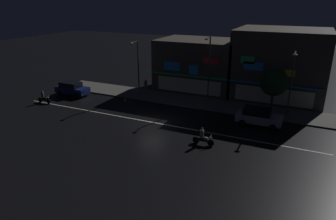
{
  "coord_description": "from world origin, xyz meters",
  "views": [
    {
      "loc": [
        13.22,
        -24.71,
        11.58
      ],
      "look_at": [
        0.92,
        1.78,
        0.86
      ],
      "focal_mm": 32.48,
      "sensor_mm": 36.0,
      "label": 1
    }
  ],
  "objects_px": {
    "parked_car_near_kerb": "(72,88)",
    "parked_car_trailing": "(259,116)",
    "motorcycle_lead": "(44,98)",
    "streetlamp_west": "(137,64)",
    "streetlamp_mid": "(209,64)",
    "streetlamp_east": "(292,78)",
    "motorcycle_following": "(203,138)",
    "traffic_cone": "(125,99)",
    "pedestrian_on_sidewalk": "(146,87)"
  },
  "relations": [
    {
      "from": "streetlamp_mid",
      "to": "pedestrian_on_sidewalk",
      "type": "xyz_separation_m",
      "value": [
        -8.07,
        -0.33,
        -3.57
      ]
    },
    {
      "from": "traffic_cone",
      "to": "parked_car_trailing",
      "type": "bearing_deg",
      "value": -3.0
    },
    {
      "from": "parked_car_near_kerb",
      "to": "motorcycle_following",
      "type": "relative_size",
      "value": 2.26
    },
    {
      "from": "streetlamp_east",
      "to": "pedestrian_on_sidewalk",
      "type": "relative_size",
      "value": 3.57
    },
    {
      "from": "parked_car_trailing",
      "to": "traffic_cone",
      "type": "height_order",
      "value": "parked_car_trailing"
    },
    {
      "from": "streetlamp_east",
      "to": "parked_car_trailing",
      "type": "distance_m",
      "value": 5.35
    },
    {
      "from": "streetlamp_east",
      "to": "motorcycle_following",
      "type": "height_order",
      "value": "streetlamp_east"
    },
    {
      "from": "streetlamp_west",
      "to": "traffic_cone",
      "type": "xyz_separation_m",
      "value": [
        -0.58,
        -2.11,
        -3.9
      ]
    },
    {
      "from": "streetlamp_mid",
      "to": "pedestrian_on_sidewalk",
      "type": "bearing_deg",
      "value": -177.68
    },
    {
      "from": "parked_car_near_kerb",
      "to": "motorcycle_lead",
      "type": "relative_size",
      "value": 2.26
    },
    {
      "from": "streetlamp_mid",
      "to": "pedestrian_on_sidewalk",
      "type": "relative_size",
      "value": 4.05
    },
    {
      "from": "streetlamp_west",
      "to": "streetlamp_east",
      "type": "xyz_separation_m",
      "value": [
        17.52,
        0.61,
        -0.08
      ]
    },
    {
      "from": "parked_car_near_kerb",
      "to": "parked_car_trailing",
      "type": "distance_m",
      "value": 23.19
    },
    {
      "from": "parked_car_near_kerb",
      "to": "parked_car_trailing",
      "type": "relative_size",
      "value": 1.0
    },
    {
      "from": "parked_car_trailing",
      "to": "motorcycle_following",
      "type": "height_order",
      "value": "parked_car_trailing"
    },
    {
      "from": "streetlamp_mid",
      "to": "traffic_cone",
      "type": "height_order",
      "value": "streetlamp_mid"
    },
    {
      "from": "pedestrian_on_sidewalk",
      "to": "parked_car_trailing",
      "type": "bearing_deg",
      "value": -90.95
    },
    {
      "from": "pedestrian_on_sidewalk",
      "to": "motorcycle_lead",
      "type": "relative_size",
      "value": 0.98
    },
    {
      "from": "streetlamp_west",
      "to": "parked_car_near_kerb",
      "type": "bearing_deg",
      "value": -160.21
    },
    {
      "from": "motorcycle_lead",
      "to": "streetlamp_west",
      "type": "bearing_deg",
      "value": -146.1
    },
    {
      "from": "pedestrian_on_sidewalk",
      "to": "traffic_cone",
      "type": "relative_size",
      "value": 3.39
    },
    {
      "from": "streetlamp_east",
      "to": "traffic_cone",
      "type": "bearing_deg",
      "value": -171.44
    },
    {
      "from": "motorcycle_lead",
      "to": "traffic_cone",
      "type": "xyz_separation_m",
      "value": [
        8.29,
        4.69,
        -0.36
      ]
    },
    {
      "from": "streetlamp_east",
      "to": "parked_car_near_kerb",
      "type": "relative_size",
      "value": 1.55
    },
    {
      "from": "streetlamp_west",
      "to": "streetlamp_mid",
      "type": "bearing_deg",
      "value": 9.93
    },
    {
      "from": "pedestrian_on_sidewalk",
      "to": "motorcycle_lead",
      "type": "xyz_separation_m",
      "value": [
        -9.32,
        -7.97,
        -0.37
      ]
    },
    {
      "from": "streetlamp_west",
      "to": "motorcycle_lead",
      "type": "xyz_separation_m",
      "value": [
        -8.88,
        -6.8,
        -3.54
      ]
    },
    {
      "from": "streetlamp_mid",
      "to": "traffic_cone",
      "type": "xyz_separation_m",
      "value": [
        -9.1,
        -3.61,
        -4.29
      ]
    },
    {
      "from": "parked_car_trailing",
      "to": "traffic_cone",
      "type": "distance_m",
      "value": 15.77
    },
    {
      "from": "streetlamp_west",
      "to": "traffic_cone",
      "type": "height_order",
      "value": "streetlamp_west"
    },
    {
      "from": "streetlamp_mid",
      "to": "motorcycle_following",
      "type": "xyz_separation_m",
      "value": [
        3.13,
        -10.78,
        -3.94
      ]
    },
    {
      "from": "streetlamp_east",
      "to": "pedestrian_on_sidewalk",
      "type": "xyz_separation_m",
      "value": [
        -17.07,
        0.55,
        -3.1
      ]
    },
    {
      "from": "streetlamp_mid",
      "to": "streetlamp_east",
      "type": "xyz_separation_m",
      "value": [
        9.0,
        -0.88,
        -0.47
      ]
    },
    {
      "from": "streetlamp_west",
      "to": "pedestrian_on_sidewalk",
      "type": "xyz_separation_m",
      "value": [
        0.45,
        1.16,
        -3.17
      ]
    },
    {
      "from": "streetlamp_east",
      "to": "motorcycle_lead",
      "type": "distance_m",
      "value": 27.63
    },
    {
      "from": "streetlamp_east",
      "to": "traffic_cone",
      "type": "distance_m",
      "value": 18.7
    },
    {
      "from": "motorcycle_following",
      "to": "streetlamp_west",
      "type": "bearing_deg",
      "value": -38.09
    },
    {
      "from": "streetlamp_west",
      "to": "motorcycle_lead",
      "type": "bearing_deg",
      "value": -142.53
    },
    {
      "from": "pedestrian_on_sidewalk",
      "to": "motorcycle_following",
      "type": "xyz_separation_m",
      "value": [
        11.2,
        -10.45,
        -0.37
      ]
    },
    {
      "from": "streetlamp_west",
      "to": "parked_car_trailing",
      "type": "bearing_deg",
      "value": -10.98
    },
    {
      "from": "parked_car_trailing",
      "to": "traffic_cone",
      "type": "relative_size",
      "value": 7.82
    },
    {
      "from": "motorcycle_following",
      "to": "traffic_cone",
      "type": "xyz_separation_m",
      "value": [
        -12.24,
        7.17,
        -0.36
      ]
    },
    {
      "from": "streetlamp_west",
      "to": "parked_car_trailing",
      "type": "height_order",
      "value": "streetlamp_west"
    },
    {
      "from": "streetlamp_mid",
      "to": "parked_car_trailing",
      "type": "height_order",
      "value": "streetlamp_mid"
    },
    {
      "from": "pedestrian_on_sidewalk",
      "to": "motorcycle_lead",
      "type": "bearing_deg",
      "value": 145.15
    },
    {
      "from": "streetlamp_west",
      "to": "streetlamp_mid",
      "type": "relative_size",
      "value": 0.9
    },
    {
      "from": "streetlamp_east",
      "to": "parked_car_near_kerb",
      "type": "xyz_separation_m",
      "value": [
        -25.55,
        -3.5,
        -3.23
      ]
    },
    {
      "from": "streetlamp_west",
      "to": "streetlamp_east",
      "type": "relative_size",
      "value": 1.02
    },
    {
      "from": "parked_car_trailing",
      "to": "motorcycle_lead",
      "type": "height_order",
      "value": "parked_car_trailing"
    },
    {
      "from": "parked_car_trailing",
      "to": "motorcycle_lead",
      "type": "bearing_deg",
      "value": -170.87
    }
  ]
}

